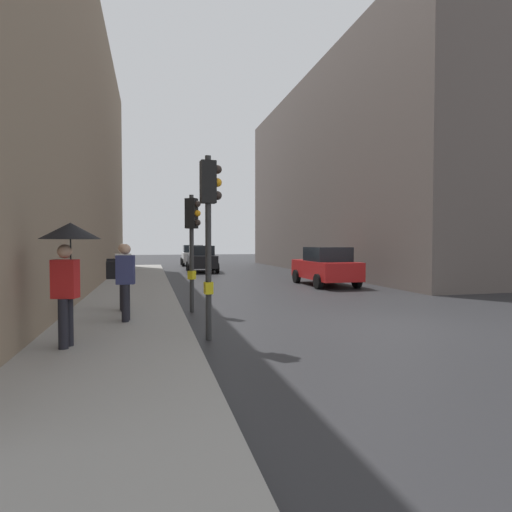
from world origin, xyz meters
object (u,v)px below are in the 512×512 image
object	(u,v)px
traffic_light_near_right	(192,231)
car_red_sedan	(326,266)
car_dark_suv	(202,259)
pedestrian_with_umbrella	(69,250)
pedestrian_with_grey_backpack	(123,277)
pedestrian_with_black_backpack	(121,273)
traffic_light_near_left	(209,213)
car_white_compact	(193,255)

from	to	relation	value
traffic_light_near_right	car_red_sedan	bearing A→B (deg)	41.06
car_dark_suv	car_red_sedan	xyz separation A→B (m)	(4.42, -10.26, 0.00)
pedestrian_with_umbrella	pedestrian_with_grey_backpack	xyz separation A→B (m)	(0.75, 2.24, -0.68)
traffic_light_near_right	car_dark_suv	bearing A→B (deg)	82.17
car_dark_suv	pedestrian_with_black_backpack	size ratio (longest dim) A/B	2.43
traffic_light_near_right	pedestrian_with_grey_backpack	size ratio (longest dim) A/B	1.86
car_dark_suv	pedestrian_with_grey_backpack	world-z (taller)	pedestrian_with_grey_backpack
traffic_light_near_left	car_red_sedan	xyz separation A→B (m)	(6.62, 9.17, -1.66)
traffic_light_near_right	car_dark_suv	distance (m)	16.24
car_white_compact	pedestrian_with_grey_backpack	distance (m)	26.16
traffic_light_near_right	pedestrian_with_grey_backpack	distance (m)	2.72
traffic_light_near_left	pedestrian_with_black_backpack	distance (m)	3.93
pedestrian_with_umbrella	pedestrian_with_grey_backpack	bearing A→B (deg)	71.56
traffic_light_near_right	car_red_sedan	world-z (taller)	traffic_light_near_right
pedestrian_with_umbrella	car_red_sedan	bearing A→B (deg)	47.00
traffic_light_near_right	pedestrian_with_black_backpack	xyz separation A→B (m)	(-1.90, -0.25, -1.11)
traffic_light_near_right	traffic_light_near_left	bearing A→B (deg)	-89.94
pedestrian_with_umbrella	pedestrian_with_black_backpack	distance (m)	3.86
traffic_light_near_left	traffic_light_near_right	bearing A→B (deg)	90.06
car_dark_suv	pedestrian_with_umbrella	bearing A→B (deg)	-103.19
car_red_sedan	pedestrian_with_black_backpack	bearing A→B (deg)	-144.75
traffic_light_near_left	pedestrian_with_umbrella	distance (m)	2.66
traffic_light_near_right	car_white_compact	xyz separation A→B (m)	(2.42, 24.06, -1.40)
traffic_light_near_right	car_white_compact	bearing A→B (deg)	84.26
car_dark_suv	pedestrian_with_umbrella	distance (m)	20.60
traffic_light_near_right	car_red_sedan	distance (m)	8.90
car_dark_suv	car_red_sedan	size ratio (longest dim) A/B	1.02
pedestrian_with_black_backpack	pedestrian_with_umbrella	bearing A→B (deg)	-99.02
pedestrian_with_black_backpack	pedestrian_with_grey_backpack	bearing A→B (deg)	-84.31
traffic_light_near_right	car_white_compact	distance (m)	24.22
car_white_compact	pedestrian_with_black_backpack	world-z (taller)	pedestrian_with_black_backpack
traffic_light_near_right	pedestrian_with_grey_backpack	bearing A→B (deg)	-134.66
traffic_light_near_left	car_white_compact	world-z (taller)	traffic_light_near_left
car_red_sedan	pedestrian_with_umbrella	size ratio (longest dim) A/B	1.97
traffic_light_near_left	car_dark_suv	xyz separation A→B (m)	(2.20, 19.43, -1.66)
car_red_sedan	traffic_light_near_right	bearing A→B (deg)	-138.94
traffic_light_near_left	car_dark_suv	world-z (taller)	traffic_light_near_left
traffic_light_near_left	car_red_sedan	bearing A→B (deg)	54.16
car_white_compact	pedestrian_with_grey_backpack	bearing A→B (deg)	-99.16
car_white_compact	pedestrian_with_umbrella	xyz separation A→B (m)	(-4.91, -28.07, 0.96)
car_dark_suv	pedestrian_with_black_backpack	distance (m)	16.79
pedestrian_with_black_backpack	car_red_sedan	bearing A→B (deg)	35.25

